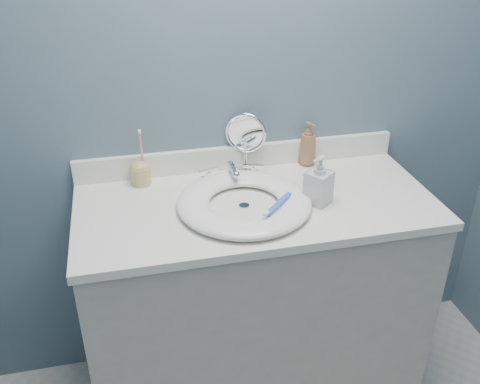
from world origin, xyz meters
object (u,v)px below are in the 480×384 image
object	(u,v)px
soap_bottle_amber	(308,144)
soap_bottle_clear	(319,180)
makeup_mirror	(246,139)
toothbrush_holder	(140,172)

from	to	relation	value
soap_bottle_amber	soap_bottle_clear	distance (m)	0.29
makeup_mirror	soap_bottle_amber	distance (m)	0.25
makeup_mirror	soap_bottle_amber	world-z (taller)	makeup_mirror
makeup_mirror	toothbrush_holder	xyz separation A→B (m)	(-0.39, -0.03, -0.08)
makeup_mirror	soap_bottle_clear	size ratio (longest dim) A/B	1.34
makeup_mirror	soap_bottle_amber	size ratio (longest dim) A/B	1.34
toothbrush_holder	soap_bottle_amber	bearing A→B (deg)	1.77
makeup_mirror	toothbrush_holder	bearing A→B (deg)	-151.84
soap_bottle_amber	soap_bottle_clear	bearing A→B (deg)	-121.03
soap_bottle_amber	soap_bottle_clear	world-z (taller)	same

